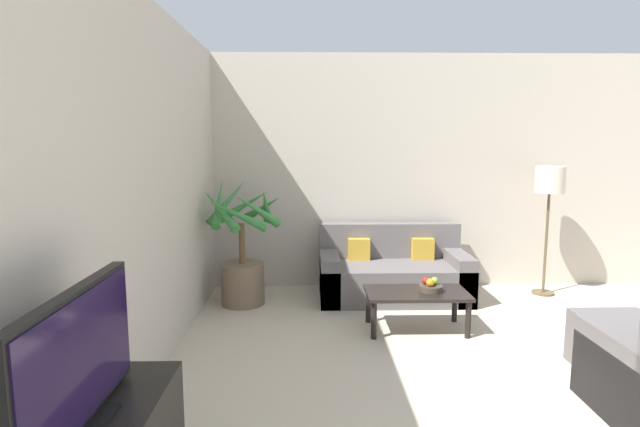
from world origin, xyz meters
name	(u,v)px	position (x,y,z in m)	size (l,w,h in m)	color
wall_back	(475,172)	(0.00, 6.00, 1.35)	(7.71, 0.06, 2.70)	#BCB2A3
wall_left	(107,204)	(-3.08, 2.99, 1.35)	(0.06, 7.57, 2.70)	#BCB2A3
television	(77,361)	(-2.78, 1.90, 0.91)	(0.18, 0.88, 0.52)	black
potted_palm	(242,257)	(-2.65, 5.30, 0.51)	(0.88, 0.88, 1.33)	brown
sofa_loveseat	(393,274)	(-1.03, 5.50, 0.26)	(1.60, 0.81, 0.78)	#605B5B
floor_lamp	(550,187)	(0.69, 5.58, 1.21)	(0.31, 0.31, 1.44)	brown
coffee_table	(417,297)	(-0.98, 4.52, 0.31)	(0.91, 0.50, 0.36)	black
fruit_bowl	(431,288)	(-0.85, 4.53, 0.39)	(0.21, 0.21, 0.05)	#42382D
apple_red	(425,281)	(-0.89, 4.57, 0.45)	(0.07, 0.07, 0.07)	red
apple_green	(435,281)	(-0.81, 4.55, 0.45)	(0.07, 0.07, 0.07)	olive
orange_fruit	(430,282)	(-0.87, 4.49, 0.45)	(0.07, 0.07, 0.07)	orange
ottoman	(617,344)	(0.35, 3.68, 0.21)	(0.56, 0.44, 0.41)	#605B5B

